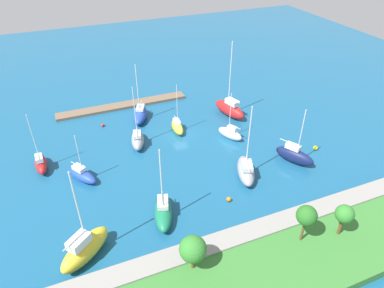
{
  "coord_description": "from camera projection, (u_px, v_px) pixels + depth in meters",
  "views": [
    {
      "loc": [
        18.55,
        50.98,
        34.7
      ],
      "look_at": [
        0.0,
        5.77,
        1.5
      ],
      "focal_mm": 32.52,
      "sensor_mm": 36.0,
      "label": 1
    }
  ],
  "objects": [
    {
      "name": "mooring_buoy_yellow",
      "position": [
        316.0,
        148.0,
        60.06
      ],
      "size": [
        0.78,
        0.78,
        0.78
      ],
      "primitive_type": "sphere",
      "color": "yellow",
      "rests_on": "water"
    },
    {
      "name": "breakwater",
      "position": [
        254.0,
        233.0,
        43.76
      ],
      "size": [
        69.74,
        2.76,
        1.56
      ],
      "primitive_type": "cube",
      "color": "gray",
      "rests_on": "ground"
    },
    {
      "name": "park_tree_midwest",
      "position": [
        345.0,
        214.0,
        41.27
      ],
      "size": [
        2.27,
        2.27,
        4.5
      ],
      "color": "brown",
      "rests_on": "shoreline_park"
    },
    {
      "name": "water",
      "position": [
        180.0,
        135.0,
        64.34
      ],
      "size": [
        160.0,
        160.0,
        0.0
      ],
      "primitive_type": "plane",
      "color": "#19567F",
      "rests_on": "ground"
    },
    {
      "name": "park_tree_east",
      "position": [
        193.0,
        249.0,
        37.35
      ],
      "size": [
        3.05,
        3.05,
        4.6
      ],
      "color": "brown",
      "rests_on": "shoreline_park"
    },
    {
      "name": "sailboat_navy_far_north",
      "position": [
        294.0,
        155.0,
        56.67
      ],
      "size": [
        4.85,
        6.71,
        9.88
      ],
      "rotation": [
        0.0,
        0.0,
        2.07
      ],
      "color": "#141E4C",
      "rests_on": "water"
    },
    {
      "name": "sailboat_yellow_far_south",
      "position": [
        177.0,
        127.0,
        64.74
      ],
      "size": [
        2.06,
        5.05,
        9.63
      ],
      "rotation": [
        0.0,
        0.0,
        1.51
      ],
      "color": "yellow",
      "rests_on": "water"
    },
    {
      "name": "sailboat_white_mid_basin",
      "position": [
        230.0,
        133.0,
        62.63
      ],
      "size": [
        3.57,
        5.09,
        8.96
      ],
      "rotation": [
        0.0,
        0.0,
        5.19
      ],
      "color": "white",
      "rests_on": "water"
    },
    {
      "name": "sailboat_green_center_basin",
      "position": [
        163.0,
        212.0,
        46.42
      ],
      "size": [
        4.3,
        7.32,
        11.53
      ],
      "rotation": [
        0.0,
        0.0,
        1.27
      ],
      "color": "#19724C",
      "rests_on": "water"
    },
    {
      "name": "park_tree_west",
      "position": [
        307.0,
        216.0,
        40.05
      ],
      "size": [
        2.46,
        2.46,
        5.31
      ],
      "color": "brown",
      "rests_on": "shoreline_park"
    },
    {
      "name": "sailboat_red_along_channel",
      "position": [
        41.0,
        163.0,
        55.21
      ],
      "size": [
        2.01,
        5.51,
        9.83
      ],
      "rotation": [
        0.0,
        0.0,
        4.76
      ],
      "color": "red",
      "rests_on": "water"
    },
    {
      "name": "sailboat_red_inner_mooring",
      "position": [
        230.0,
        109.0,
        69.39
      ],
      "size": [
        4.32,
        8.27,
        15.0
      ],
      "rotation": [
        0.0,
        0.0,
        4.97
      ],
      "color": "red",
      "rests_on": "water"
    },
    {
      "name": "mooring_buoy_orange",
      "position": [
        229.0,
        199.0,
        49.53
      ],
      "size": [
        0.69,
        0.69,
        0.69
      ],
      "primitive_type": "sphere",
      "color": "orange",
      "rests_on": "water"
    },
    {
      "name": "sailboat_yellow_lone_north",
      "position": [
        85.0,
        248.0,
        40.88
      ],
      "size": [
        7.4,
        6.67,
        12.78
      ],
      "rotation": [
        0.0,
        0.0,
        3.82
      ],
      "color": "yellow",
      "rests_on": "water"
    },
    {
      "name": "sailboat_blue_outer_mooring",
      "position": [
        82.0,
        175.0,
        53.13
      ],
      "size": [
        4.7,
        5.89,
        8.18
      ],
      "rotation": [
        0.0,
        0.0,
        2.14
      ],
      "color": "#2347B2",
      "rests_on": "water"
    },
    {
      "name": "pier_dock",
      "position": [
        123.0,
        106.0,
        73.18
      ],
      "size": [
        27.13,
        2.77,
        0.56
      ],
      "primitive_type": "cube",
      "color": "brown",
      "rests_on": "ground"
    },
    {
      "name": "sailboat_gray_west_end",
      "position": [
        138.0,
        139.0,
        60.8
      ],
      "size": [
        3.61,
        6.43,
        11.04
      ],
      "rotation": [
        0.0,
        0.0,
        4.46
      ],
      "color": "gray",
      "rests_on": "water"
    },
    {
      "name": "sailboat_gray_by_breakwater",
      "position": [
        246.0,
        170.0,
        53.63
      ],
      "size": [
        5.03,
        7.6,
        12.1
      ],
      "rotation": [
        0.0,
        0.0,
        4.33
      ],
      "color": "gray",
      "rests_on": "water"
    },
    {
      "name": "shoreline_park",
      "position": [
        276.0,
        266.0,
        39.98
      ],
      "size": [
        61.96,
        11.14,
        1.3
      ],
      "primitive_type": "cube",
      "color": "#387A33",
      "rests_on": "ground"
    },
    {
      "name": "sailboat_blue_lone_south",
      "position": [
        140.0,
        115.0,
        68.18
      ],
      "size": [
        4.92,
        7.2,
        11.61
      ],
      "rotation": [
        0.0,
        0.0,
        1.16
      ],
      "color": "#2347B2",
      "rests_on": "water"
    },
    {
      "name": "mooring_buoy_red",
      "position": [
        103.0,
        125.0,
        66.53
      ],
      "size": [
        0.62,
        0.62,
        0.62
      ],
      "primitive_type": "sphere",
      "color": "red",
      "rests_on": "water"
    }
  ]
}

